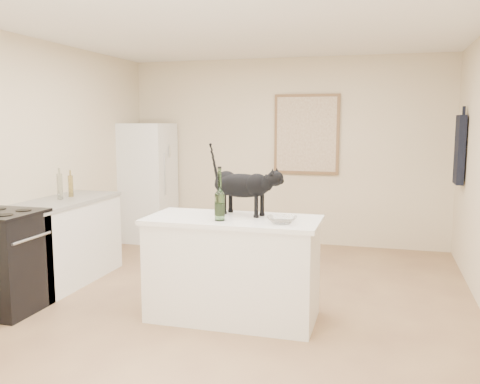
{
  "coord_description": "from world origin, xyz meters",
  "views": [
    {
      "loc": [
        1.33,
        -4.34,
        1.72
      ],
      "look_at": [
        0.15,
        -0.15,
        1.12
      ],
      "focal_mm": 38.08,
      "sensor_mm": 36.0,
      "label": 1
    }
  ],
  "objects_px": {
    "black_cat": "(242,189)",
    "wine_bottle": "(220,197)",
    "stove": "(5,263)",
    "glass_bowl": "(282,220)",
    "fridge": "(147,182)"
  },
  "relations": [
    {
      "from": "black_cat",
      "to": "wine_bottle",
      "type": "xyz_separation_m",
      "value": [
        -0.11,
        -0.31,
        -0.03
      ]
    },
    {
      "from": "stove",
      "to": "wine_bottle",
      "type": "relative_size",
      "value": 2.25
    },
    {
      "from": "wine_bottle",
      "to": "black_cat",
      "type": "bearing_deg",
      "value": 70.63
    },
    {
      "from": "wine_bottle",
      "to": "glass_bowl",
      "type": "bearing_deg",
      "value": 1.35
    },
    {
      "from": "black_cat",
      "to": "glass_bowl",
      "type": "height_order",
      "value": "black_cat"
    },
    {
      "from": "black_cat",
      "to": "glass_bowl",
      "type": "relative_size",
      "value": 2.75
    },
    {
      "from": "wine_bottle",
      "to": "glass_bowl",
      "type": "relative_size",
      "value": 1.64
    },
    {
      "from": "fridge",
      "to": "black_cat",
      "type": "relative_size",
      "value": 2.54
    },
    {
      "from": "wine_bottle",
      "to": "glass_bowl",
      "type": "height_order",
      "value": "wine_bottle"
    },
    {
      "from": "stove",
      "to": "wine_bottle",
      "type": "xyz_separation_m",
      "value": [
        1.98,
        0.25,
        0.65
      ]
    },
    {
      "from": "black_cat",
      "to": "glass_bowl",
      "type": "bearing_deg",
      "value": -17.86
    },
    {
      "from": "black_cat",
      "to": "wine_bottle",
      "type": "height_order",
      "value": "black_cat"
    },
    {
      "from": "fridge",
      "to": "glass_bowl",
      "type": "bearing_deg",
      "value": -46.96
    },
    {
      "from": "stove",
      "to": "glass_bowl",
      "type": "height_order",
      "value": "glass_bowl"
    },
    {
      "from": "fridge",
      "to": "wine_bottle",
      "type": "distance_m",
      "value": 3.35
    }
  ]
}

